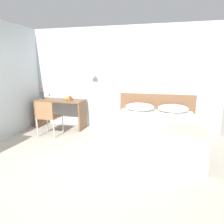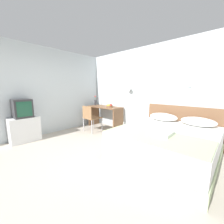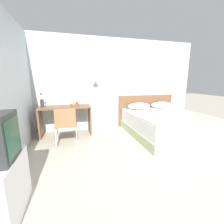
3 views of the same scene
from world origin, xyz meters
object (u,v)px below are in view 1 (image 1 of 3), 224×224
object	(u,v)px
throw_blanket	(153,127)
desk	(61,108)
flower_vase	(42,94)
fruit_bowl	(69,99)
bed	(154,133)
folded_towel_near_foot	(158,123)
pillow_right	(173,108)
headboard	(156,113)
pillow_left	(140,107)
desk_chair	(47,115)

from	to	relation	value
throw_blanket	desk	xyz separation A→B (m)	(-2.53, 1.30, -0.05)
flower_vase	desk	bearing A→B (deg)	-1.98
throw_blanket	fruit_bowl	world-z (taller)	fruit_bowl
throw_blanket	fruit_bowl	distance (m)	2.63
bed	desk	world-z (taller)	desk
bed	folded_towel_near_foot	size ratio (longest dim) A/B	5.97
pillow_right	throw_blanket	distance (m)	1.39
desk	flower_vase	xyz separation A→B (m)	(-0.55, 0.02, 0.36)
folded_towel_near_foot	headboard	bearing A→B (deg)	93.04
pillow_right	desk	size ratio (longest dim) A/B	0.54
pillow_right	folded_towel_near_foot	bearing A→B (deg)	-104.81
bed	pillow_right	bearing A→B (deg)	62.21
pillow_right	desk	world-z (taller)	pillow_right
pillow_right	desk	distance (m)	2.93
pillow_left	throw_blanket	size ratio (longest dim) A/B	0.42
pillow_right	throw_blanket	xyz separation A→B (m)	(-0.39, -1.34, -0.09)
pillow_left	desk	bearing A→B (deg)	-179.15
desk	flower_vase	bearing A→B (deg)	178.02
pillow_left	pillow_right	bearing A→B (deg)	0.00
bed	flower_vase	distance (m)	3.23
throw_blanket	folded_towel_near_foot	size ratio (longest dim) A/B	5.04
bed	fruit_bowl	size ratio (longest dim) A/B	8.81
throw_blanket	folded_towel_near_foot	distance (m)	0.17
folded_towel_near_foot	desk_chair	bearing A→B (deg)	169.83
pillow_left	flower_vase	world-z (taller)	flower_vase
pillow_right	folded_towel_near_foot	xyz separation A→B (m)	(-0.32, -1.19, -0.04)
desk	bed	bearing A→B (deg)	-15.82
headboard	desk	size ratio (longest dim) A/B	1.44
desk_chair	flower_vase	bearing A→B (deg)	128.35
desk_chair	fruit_bowl	distance (m)	0.79
fruit_bowl	bed	bearing A→B (deg)	-17.33
headboard	flower_vase	distance (m)	3.12
bed	fruit_bowl	xyz separation A→B (m)	(-2.28, 0.71, 0.53)
bed	folded_towel_near_foot	world-z (taller)	folded_towel_near_foot
throw_blanket	desk_chair	xyz separation A→B (m)	(-2.51, 0.61, -0.08)
pillow_right	flower_vase	world-z (taller)	flower_vase
headboard	pillow_left	distance (m)	0.53
desk	headboard	bearing A→B (deg)	7.32
pillow_left	folded_towel_near_foot	world-z (taller)	pillow_left
desk	pillow_left	bearing A→B (deg)	0.85
desk	flower_vase	size ratio (longest dim) A/B	3.55
pillow_left	pillow_right	distance (m)	0.79
bed	throw_blanket	size ratio (longest dim) A/B	1.18
throw_blanket	fruit_bowl	bearing A→B (deg)	150.35
throw_blanket	fruit_bowl	xyz separation A→B (m)	(-2.28, 1.30, 0.22)
pillow_left	desk_chair	bearing A→B (deg)	-161.04
pillow_right	flower_vase	size ratio (longest dim) A/B	1.93
bed	fruit_bowl	distance (m)	2.45
folded_towel_near_foot	pillow_right	bearing A→B (deg)	75.19
bed	desk	size ratio (longest dim) A/B	1.55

